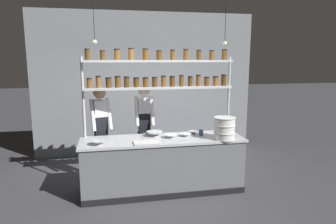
% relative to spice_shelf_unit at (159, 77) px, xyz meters
% --- Properties ---
extents(ground_plane, '(40.00, 40.00, 0.00)m').
position_rel_spice_shelf_unit_xyz_m(ground_plane, '(0.00, -0.33, -1.92)').
color(ground_plane, '#3D3D42').
extents(back_wall, '(5.12, 0.12, 3.29)m').
position_rel_spice_shelf_unit_xyz_m(back_wall, '(0.00, 1.89, -0.27)').
color(back_wall, gray).
rests_on(back_wall, ground_plane).
extents(prep_counter, '(2.72, 0.76, 0.92)m').
position_rel_spice_shelf_unit_xyz_m(prep_counter, '(0.00, -0.33, -1.46)').
color(prep_counter, slate).
rests_on(prep_counter, ground_plane).
extents(spice_shelf_unit, '(2.61, 0.28, 2.41)m').
position_rel_spice_shelf_unit_xyz_m(spice_shelf_unit, '(0.00, 0.00, 0.00)').
color(spice_shelf_unit, '#B7BABF').
rests_on(spice_shelf_unit, ground_plane).
extents(chef_left, '(0.41, 0.34, 1.76)m').
position_rel_spice_shelf_unit_xyz_m(chef_left, '(-1.02, 0.28, -0.89)').
color(chef_left, black).
rests_on(chef_left, ground_plane).
extents(chef_center, '(0.36, 0.30, 1.76)m').
position_rel_spice_shelf_unit_xyz_m(chef_center, '(-0.21, 0.47, -0.89)').
color(chef_center, black).
rests_on(chef_center, ground_plane).
extents(container_stack, '(0.36, 0.36, 0.37)m').
position_rel_spice_shelf_unit_xyz_m(container_stack, '(0.99, -0.58, -0.81)').
color(container_stack, white).
rests_on(container_stack, prep_counter).
extents(cutting_board, '(0.40, 0.26, 0.02)m').
position_rel_spice_shelf_unit_xyz_m(cutting_board, '(-0.30, -0.58, -0.98)').
color(cutting_board, silver).
rests_on(cutting_board, prep_counter).
extents(prep_bowl_near_left, '(0.22, 0.22, 0.06)m').
position_rel_spice_shelf_unit_xyz_m(prep_bowl_near_left, '(0.14, -0.33, -0.97)').
color(prep_bowl_near_left, white).
rests_on(prep_bowl_near_left, prep_counter).
extents(prep_bowl_center_front, '(0.24, 0.24, 0.07)m').
position_rel_spice_shelf_unit_xyz_m(prep_bowl_center_front, '(-1.05, -0.50, -0.96)').
color(prep_bowl_center_front, silver).
rests_on(prep_bowl_center_front, prep_counter).
extents(prep_bowl_center_back, '(0.19, 0.19, 0.05)m').
position_rel_spice_shelf_unit_xyz_m(prep_bowl_center_back, '(0.41, -0.28, -0.97)').
color(prep_bowl_center_back, white).
rests_on(prep_bowl_center_back, prep_counter).
extents(prep_bowl_near_right, '(0.18, 0.18, 0.05)m').
position_rel_spice_shelf_unit_xyz_m(prep_bowl_near_right, '(0.58, -0.11, -0.97)').
color(prep_bowl_near_right, '#B2B7BC').
rests_on(prep_bowl_near_right, prep_counter).
extents(prep_bowl_far_left, '(0.28, 0.28, 0.08)m').
position_rel_spice_shelf_unit_xyz_m(prep_bowl_far_left, '(-0.11, -0.15, -0.96)').
color(prep_bowl_far_left, silver).
rests_on(prep_bowl_far_left, prep_counter).
extents(serving_cup_front, '(0.08, 0.08, 0.10)m').
position_rel_spice_shelf_unit_xyz_m(serving_cup_front, '(0.68, -0.27, -0.95)').
color(serving_cup_front, '#334C70').
rests_on(serving_cup_front, prep_counter).
extents(pendant_light_row, '(2.16, 0.07, 0.79)m').
position_rel_spice_shelf_unit_xyz_m(pendant_light_row, '(0.00, -0.33, 0.61)').
color(pendant_light_row, black).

